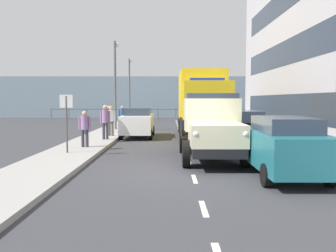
{
  "coord_description": "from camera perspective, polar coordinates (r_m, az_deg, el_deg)",
  "views": [
    {
      "loc": [
        0.69,
        10.76,
        2.21
      ],
      "look_at": [
        0.77,
        -6.8,
        0.91
      ],
      "focal_mm": 38.17,
      "sensor_mm": 36.0,
      "label": 1
    }
  ],
  "objects": [
    {
      "name": "lamp_post_far",
      "position": [
        35.64,
        -6.16,
        6.76
      ],
      "size": [
        0.32,
        1.14,
        6.06
      ],
      "color": "#59595B",
      "rests_on": "sidewalk_right"
    },
    {
      "name": "road_centreline_markings",
      "position": [
        20.16,
        2.23,
        -2.05
      ],
      "size": [
        0.12,
        36.97,
        0.01
      ],
      "color": "silver",
      "rests_on": "ground_plane"
    },
    {
      "name": "sidewalk_right",
      "position": [
        20.8,
        -10.65,
        -1.72
      ],
      "size": [
        2.24,
        40.49,
        0.15
      ],
      "primitive_type": "cube",
      "color": "#9E9993",
      "rests_on": "ground_plane"
    },
    {
      "name": "pedestrian_with_bag",
      "position": [
        18.74,
        -9.99,
        1.09
      ],
      "size": [
        0.53,
        0.34,
        1.78
      ],
      "color": "#383342",
      "rests_on": "sidewalk_right"
    },
    {
      "name": "car_white_oppositeside_0",
      "position": [
        20.93,
        -4.85,
        0.62
      ],
      "size": [
        1.82,
        4.04,
        1.72
      ],
      "color": "white",
      "rests_on": "ground_plane"
    },
    {
      "name": "car_black_kerbside_1",
      "position": [
        16.49,
        11.62,
        -0.42
      ],
      "size": [
        1.78,
        4.51,
        1.72
      ],
      "color": "black",
      "rests_on": "ground_plane"
    },
    {
      "name": "ground_plane",
      "position": [
        20.45,
        2.2,
        -1.97
      ],
      "size": [
        80.0,
        80.0,
        0.0
      ],
      "primitive_type": "plane",
      "color": "#38383D"
    },
    {
      "name": "pedestrian_by_lamp",
      "position": [
        25.81,
        -7.31,
        1.72
      ],
      "size": [
        0.53,
        0.34,
        1.61
      ],
      "color": "black",
      "rests_on": "sidewalk_right"
    },
    {
      "name": "street_sign",
      "position": [
        14.33,
        -15.91,
        1.96
      ],
      "size": [
        0.5,
        0.07,
        2.25
      ],
      "color": "#4C4C4C",
      "rests_on": "sidewalk_right"
    },
    {
      "name": "car_teal_kerbside_near",
      "position": [
        10.79,
        17.81,
        -2.98
      ],
      "size": [
        1.78,
        4.21,
        1.72
      ],
      "color": "#1E6670",
      "rests_on": "ground_plane"
    },
    {
      "name": "sea_horizon",
      "position": [
        43.57,
        1.17,
        4.63
      ],
      "size": [
        80.0,
        0.8,
        5.0
      ],
      "primitive_type": "cube",
      "color": "gray",
      "rests_on": "ground_plane"
    },
    {
      "name": "lamp_post_promenade",
      "position": [
        25.31,
        -8.39,
        7.8
      ],
      "size": [
        0.32,
        1.14,
        6.09
      ],
      "color": "#59595B",
      "rests_on": "sidewalk_right"
    },
    {
      "name": "sidewalk_left",
      "position": [
        21.11,
        14.86,
        -1.71
      ],
      "size": [
        2.24,
        40.49,
        0.15
      ],
      "primitive_type": "cube",
      "color": "#9E9993",
      "rests_on": "ground_plane"
    },
    {
      "name": "pedestrian_couple_a",
      "position": [
        20.58,
        -9.12,
        1.24
      ],
      "size": [
        0.53,
        0.34,
        1.7
      ],
      "color": "#4C473D",
      "rests_on": "sidewalk_right"
    },
    {
      "name": "truck_vintage_cream",
      "position": [
        12.97,
        6.92,
        -0.36
      ],
      "size": [
        2.17,
        5.64,
        2.43
      ],
      "color": "black",
      "rests_on": "ground_plane"
    },
    {
      "name": "seawall_railing",
      "position": [
        39.99,
        1.25,
        2.39
      ],
      "size": [
        28.08,
        0.08,
        1.2
      ],
      "color": "#4C5156",
      "rests_on": "ground_plane"
    },
    {
      "name": "lorry_cargo_yellow",
      "position": [
        21.01,
        5.42,
        3.85
      ],
      "size": [
        2.58,
        8.2,
        3.87
      ],
      "color": "gold",
      "rests_on": "ground_plane"
    },
    {
      "name": "pedestrian_strolling",
      "position": [
        22.72,
        -9.57,
        1.47
      ],
      "size": [
        0.53,
        0.34,
        1.68
      ],
      "color": "#383342",
      "rests_on": "sidewalk_right"
    },
    {
      "name": "pedestrian_in_dark_coat",
      "position": [
        15.88,
        -13.17,
        0.0
      ],
      "size": [
        0.53,
        0.34,
        1.57
      ],
      "color": "#383342",
      "rests_on": "sidewalk_right"
    }
  ]
}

